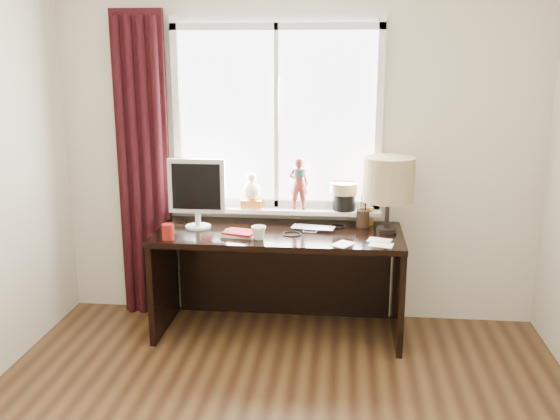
# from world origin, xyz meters

# --- Properties ---
(wall_back) EXTENTS (3.50, 0.00, 2.60)m
(wall_back) POSITION_xyz_m (0.00, 2.00, 1.30)
(wall_back) COLOR beige
(wall_back) RESTS_ON ground
(laptop) EXTENTS (0.32, 0.24, 0.02)m
(laptop) POSITION_xyz_m (0.14, 1.70, 0.76)
(laptop) COLOR silver
(laptop) RESTS_ON desk
(mug) EXTENTS (0.13, 0.13, 0.10)m
(mug) POSITION_xyz_m (-0.21, 1.43, 0.80)
(mug) COLOR white
(mug) RESTS_ON desk
(red_cup) EXTENTS (0.08, 0.08, 0.10)m
(red_cup) POSITION_xyz_m (-0.81, 1.37, 0.80)
(red_cup) COLOR maroon
(red_cup) RESTS_ON desk
(window) EXTENTS (1.52, 0.20, 1.40)m
(window) POSITION_xyz_m (-0.13, 1.95, 1.31)
(window) COLOR white
(window) RESTS_ON ground
(curtain) EXTENTS (0.38, 0.09, 2.25)m
(curtain) POSITION_xyz_m (-1.13, 1.91, 1.12)
(curtain) COLOR black
(curtain) RESTS_ON floor
(desk) EXTENTS (1.70, 0.70, 0.75)m
(desk) POSITION_xyz_m (-0.10, 1.73, 0.51)
(desk) COLOR black
(desk) RESTS_ON floor
(monitor) EXTENTS (0.40, 0.18, 0.49)m
(monitor) POSITION_xyz_m (-0.68, 1.67, 1.03)
(monitor) COLOR beige
(monitor) RESTS_ON desk
(notebook_stack) EXTENTS (0.25, 0.20, 0.03)m
(notebook_stack) POSITION_xyz_m (-0.35, 1.51, 0.77)
(notebook_stack) COLOR beige
(notebook_stack) RESTS_ON desk
(brush_holder) EXTENTS (0.09, 0.09, 0.25)m
(brush_holder) POSITION_xyz_m (0.48, 1.82, 0.81)
(brush_holder) COLOR black
(brush_holder) RESTS_ON desk
(icon_frame) EXTENTS (0.10, 0.04, 0.13)m
(icon_frame) POSITION_xyz_m (0.51, 1.86, 0.81)
(icon_frame) COLOR gold
(icon_frame) RESTS_ON desk
(table_lamp) EXTENTS (0.35, 0.35, 0.52)m
(table_lamp) POSITION_xyz_m (0.64, 1.70, 1.11)
(table_lamp) COLOR black
(table_lamp) RESTS_ON desk
(loose_papers) EXTENTS (0.42, 0.28, 0.00)m
(loose_papers) POSITION_xyz_m (0.50, 1.42, 0.75)
(loose_papers) COLOR white
(loose_papers) RESTS_ON desk
(desk_cables) EXTENTS (0.46, 0.38, 0.01)m
(desk_cables) POSITION_xyz_m (0.11, 1.70, 0.75)
(desk_cables) COLOR black
(desk_cables) RESTS_ON desk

